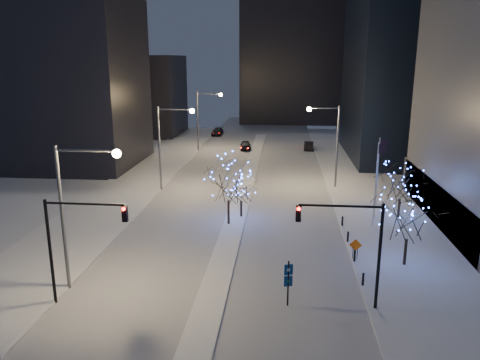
# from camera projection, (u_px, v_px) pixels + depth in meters

# --- Properties ---
(ground) EXTENTS (160.00, 160.00, 0.00)m
(ground) POSITION_uv_depth(u_px,v_px,m) (208.00, 310.00, 29.47)
(ground) COLOR silver
(ground) RESTS_ON ground
(road) EXTENTS (20.00, 130.00, 0.02)m
(road) POSITION_uv_depth(u_px,v_px,m) (249.00, 176.00, 63.20)
(road) COLOR #AEB2BD
(road) RESTS_ON ground
(median) EXTENTS (2.00, 80.00, 0.15)m
(median) POSITION_uv_depth(u_px,v_px,m) (246.00, 185.00, 58.36)
(median) COLOR silver
(median) RESTS_ON ground
(east_sidewalk) EXTENTS (10.00, 90.00, 0.15)m
(east_sidewalk) POSITION_uv_depth(u_px,v_px,m) (385.00, 214.00, 47.39)
(east_sidewalk) COLOR silver
(east_sidewalk) RESTS_ON ground
(west_sidewalk) EXTENTS (8.00, 90.00, 0.15)m
(west_sidewalk) POSITION_uv_depth(u_px,v_px,m) (108.00, 206.00, 49.97)
(west_sidewalk) COLOR silver
(west_sidewalk) RESTS_ON ground
(filler_west_near) EXTENTS (22.00, 18.00, 24.00)m
(filler_west_near) POSITION_uv_depth(u_px,v_px,m) (59.00, 83.00, 67.49)
(filler_west_near) COLOR black
(filler_west_near) RESTS_ON ground
(filler_west_far) EXTENTS (18.00, 16.00, 16.00)m
(filler_west_far) POSITION_uv_depth(u_px,v_px,m) (137.00, 95.00, 97.23)
(filler_west_far) COLOR black
(filler_west_far) RESTS_ON ground
(horizon_block) EXTENTS (24.00, 14.00, 42.00)m
(horizon_block) POSITION_uv_depth(u_px,v_px,m) (292.00, 34.00, 112.31)
(horizon_block) COLOR black
(horizon_block) RESTS_ON ground
(street_lamp_w_near) EXTENTS (4.40, 0.56, 10.00)m
(street_lamp_w_near) POSITION_uv_depth(u_px,v_px,m) (76.00, 199.00, 30.56)
(street_lamp_w_near) COLOR #595E66
(street_lamp_w_near) RESTS_ON ground
(street_lamp_w_mid) EXTENTS (4.40, 0.56, 10.00)m
(street_lamp_w_mid) POSITION_uv_depth(u_px,v_px,m) (168.00, 137.00, 54.65)
(street_lamp_w_mid) COLOR #595E66
(street_lamp_w_mid) RESTS_ON ground
(street_lamp_w_far) EXTENTS (4.40, 0.56, 10.00)m
(street_lamp_w_far) POSITION_uv_depth(u_px,v_px,m) (204.00, 113.00, 78.74)
(street_lamp_w_far) COLOR #595E66
(street_lamp_w_far) RESTS_ON ground
(street_lamp_east) EXTENTS (3.90, 0.56, 10.00)m
(street_lamp_east) POSITION_uv_depth(u_px,v_px,m) (330.00, 136.00, 55.86)
(street_lamp_east) COLOR #595E66
(street_lamp_east) RESTS_ON ground
(traffic_signal_west) EXTENTS (5.26, 0.43, 7.00)m
(traffic_signal_west) POSITION_uv_depth(u_px,v_px,m) (72.00, 235.00, 29.02)
(traffic_signal_west) COLOR black
(traffic_signal_west) RESTS_ON ground
(traffic_signal_east) EXTENTS (5.26, 0.43, 7.00)m
(traffic_signal_east) POSITION_uv_depth(u_px,v_px,m) (354.00, 238.00, 28.44)
(traffic_signal_east) COLOR black
(traffic_signal_east) RESTS_ON ground
(flagpoles) EXTENTS (1.35, 2.60, 8.00)m
(flagpoles) POSITION_uv_depth(u_px,v_px,m) (378.00, 175.00, 43.70)
(flagpoles) COLOR silver
(flagpoles) RESTS_ON east_sidewalk
(bollards) EXTENTS (0.16, 12.16, 0.90)m
(bollards) POSITION_uv_depth(u_px,v_px,m) (351.00, 246.00, 38.05)
(bollards) COLOR black
(bollards) RESTS_ON east_sidewalk
(car_near) EXTENTS (2.17, 4.61, 1.53)m
(car_near) POSITION_uv_depth(u_px,v_px,m) (246.00, 145.00, 81.09)
(car_near) COLOR black
(car_near) RESTS_ON ground
(car_mid) EXTENTS (1.86, 4.53, 1.46)m
(car_mid) POSITION_uv_depth(u_px,v_px,m) (309.00, 145.00, 81.35)
(car_mid) COLOR black
(car_mid) RESTS_ON ground
(car_far) EXTENTS (2.14, 5.07, 1.46)m
(car_far) POSITION_uv_depth(u_px,v_px,m) (217.00, 132.00, 96.41)
(car_far) COLOR black
(car_far) RESTS_ON ground
(holiday_tree_median_near) EXTENTS (6.47, 6.47, 6.55)m
(holiday_tree_median_near) POSITION_uv_depth(u_px,v_px,m) (228.00, 181.00, 43.42)
(holiday_tree_median_near) COLOR black
(holiday_tree_median_near) RESTS_ON median
(holiday_tree_median_far) EXTENTS (3.54, 3.54, 4.38)m
(holiday_tree_median_far) POSITION_uv_depth(u_px,v_px,m) (241.00, 189.00, 45.84)
(holiday_tree_median_far) COLOR black
(holiday_tree_median_far) RESTS_ON median
(holiday_tree_plaza_near) EXTENTS (5.87, 5.87, 5.82)m
(holiday_tree_plaza_near) POSITION_uv_depth(u_px,v_px,m) (409.00, 218.00, 34.73)
(holiday_tree_plaza_near) COLOR black
(holiday_tree_plaza_near) RESTS_ON east_sidewalk
(holiday_tree_plaza_far) EXTENTS (4.38, 4.38, 5.37)m
(holiday_tree_plaza_far) POSITION_uv_depth(u_px,v_px,m) (401.00, 183.00, 45.42)
(holiday_tree_plaza_far) COLOR black
(holiday_tree_plaza_far) RESTS_ON east_sidewalk
(wayfinding_sign) EXTENTS (0.55, 0.22, 3.10)m
(wayfinding_sign) POSITION_uv_depth(u_px,v_px,m) (288.00, 279.00, 29.51)
(wayfinding_sign) COLOR black
(wayfinding_sign) RESTS_ON ground
(construction_sign) EXTENTS (0.99, 0.13, 1.64)m
(construction_sign) POSITION_uv_depth(u_px,v_px,m) (355.00, 247.00, 36.45)
(construction_sign) COLOR black
(construction_sign) RESTS_ON east_sidewalk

